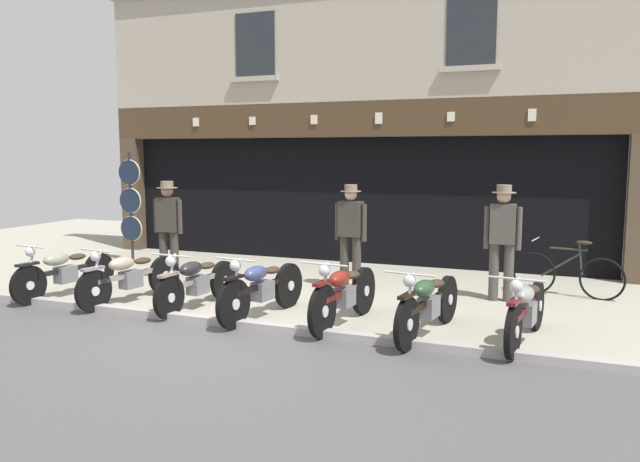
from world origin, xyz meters
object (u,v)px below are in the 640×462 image
(motorcycle_center_left, at_px, (197,281))
(shopkeeper_center, at_px, (351,231))
(advert_board_near, at_px, (473,178))
(leaning_bicycle, at_px, (568,274))
(salesman_left, at_px, (168,225))
(motorcycle_left, at_px, (129,276))
(motorcycle_center, at_px, (262,287))
(motorcycle_right, at_px, (428,303))
(motorcycle_far_right, at_px, (526,309))
(tyre_sign_pole, at_px, (130,202))
(motorcycle_center_right, at_px, (344,293))
(salesman_right, at_px, (502,236))
(motorcycle_far_left, at_px, (64,271))

(motorcycle_center_left, bearing_deg, shopkeeper_center, -125.04)
(advert_board_near, distance_m, leaning_bicycle, 2.90)
(salesman_left, bearing_deg, motorcycle_left, 100.79)
(motorcycle_center, relative_size, salesman_left, 1.11)
(motorcycle_center_left, xyz_separation_m, motorcycle_center, (1.11, -0.10, 0.02))
(motorcycle_right, distance_m, leaning_bicycle, 3.40)
(motorcycle_far_right, xyz_separation_m, tyre_sign_pole, (-8.05, 2.94, 0.85))
(motorcycle_center, bearing_deg, advert_board_near, -106.42)
(tyre_sign_pole, bearing_deg, motorcycle_right, -23.87)
(motorcycle_center_right, height_order, motorcycle_far_right, motorcycle_center_right)
(motorcycle_right, xyz_separation_m, tyre_sign_pole, (-6.90, 3.05, 0.85))
(salesman_right, bearing_deg, motorcycle_center_right, 47.74)
(motorcycle_far_right, relative_size, shopkeeper_center, 1.13)
(shopkeeper_center, xyz_separation_m, leaning_bicycle, (3.39, 0.79, -0.61))
(motorcycle_far_left, height_order, tyre_sign_pole, tyre_sign_pole)
(motorcycle_center, distance_m, tyre_sign_pole, 5.55)
(motorcycle_center, bearing_deg, leaning_bicycle, -134.97)
(motorcycle_center, distance_m, advert_board_near, 5.41)
(shopkeeper_center, xyz_separation_m, advert_board_near, (1.62, 2.59, 0.82))
(motorcycle_left, bearing_deg, tyre_sign_pole, -43.03)
(salesman_right, distance_m, tyre_sign_pole, 7.60)
(motorcycle_center_right, relative_size, leaning_bicycle, 1.17)
(motorcycle_center, xyz_separation_m, tyre_sign_pole, (-4.58, 3.03, 0.84))
(motorcycle_center, height_order, tyre_sign_pole, tyre_sign_pole)
(motorcycle_far_right, height_order, leaning_bicycle, leaning_bicycle)
(motorcycle_center_right, xyz_separation_m, leaning_bicycle, (2.76, 2.92, -0.07))
(motorcycle_left, xyz_separation_m, motorcycle_center, (2.28, -0.06, 0.02))
(motorcycle_right, relative_size, shopkeeper_center, 1.17)
(motorcycle_far_left, distance_m, motorcycle_center_left, 2.41)
(motorcycle_far_right, bearing_deg, shopkeeper_center, -27.58)
(motorcycle_center, bearing_deg, motorcycle_far_right, -170.35)
(motorcycle_center_left, relative_size, tyre_sign_pole, 0.84)
(motorcycle_center_left, relative_size, motorcycle_right, 0.93)
(motorcycle_right, height_order, salesman_left, salesman_left)
(motorcycle_center_left, relative_size, salesman_right, 1.07)
(motorcycle_center, distance_m, leaning_bicycle, 4.94)
(salesman_left, bearing_deg, shopkeeper_center, -177.53)
(motorcycle_center, distance_m, shopkeeper_center, 2.31)
(motorcycle_center_right, xyz_separation_m, salesman_left, (-3.94, 1.71, 0.56))
(leaning_bicycle, bearing_deg, advert_board_near, 54.26)
(motorcycle_center_right, height_order, tyre_sign_pole, tyre_sign_pole)
(tyre_sign_pole, bearing_deg, motorcycle_center_left, -40.26)
(shopkeeper_center, relative_size, tyre_sign_pole, 0.77)
(motorcycle_left, bearing_deg, motorcycle_center_right, -170.72)
(shopkeeper_center, bearing_deg, motorcycle_center, 79.17)
(motorcycle_right, distance_m, advert_board_near, 4.99)
(motorcycle_right, bearing_deg, motorcycle_center, 7.95)
(motorcycle_right, bearing_deg, salesman_right, -97.62)
(motorcycle_left, relative_size, motorcycle_center_right, 1.01)
(motorcycle_far_left, relative_size, tyre_sign_pole, 0.85)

